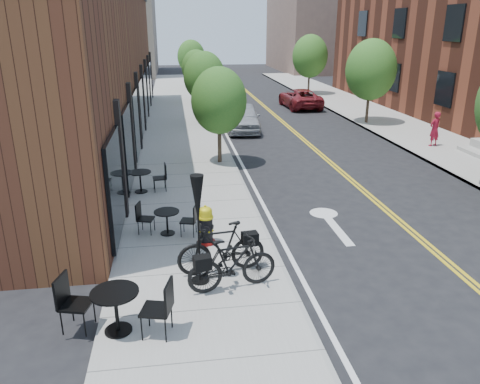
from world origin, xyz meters
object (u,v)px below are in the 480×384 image
bistro_set_b (167,219)px  parked_car_a (243,117)px  fire_hydrant (206,225)px  parked_car_b (229,111)px  bicycle_right (232,264)px  bistro_set_a (116,306)px  parked_car_c (211,85)px  parked_car_far (300,98)px  bicycle_left (221,248)px  pedestrian (435,129)px  patio_umbrella (198,207)px  bistro_set_c (140,179)px

bistro_set_b → parked_car_a: 13.71m
fire_hydrant → parked_car_b: size_ratio=0.24×
bicycle_right → bistro_set_a: 2.55m
bicycle_right → parked_car_c: bearing=-14.9°
parked_car_far → parked_car_b: bearing=39.5°
bicycle_left → parked_car_a: bearing=162.6°
bicycle_left → parked_car_c: bearing=168.6°
parked_car_far → pedestrian: pedestrian is taller
parked_car_b → parked_car_c: (-0.00, 12.28, 0.06)m
bistro_set_b → parked_car_a: bearing=87.6°
bicycle_right → bistro_set_b: size_ratio=1.21×
patio_umbrella → pedestrian: patio_umbrella is taller
parked_car_far → parked_car_c: bearing=-55.3°
bistro_set_a → pedestrian: pedestrian is taller
bicycle_right → bistro_set_c: (-2.26, 6.49, -0.12)m
bicycle_left → parked_car_c: size_ratio=0.37×
bistro_set_b → parked_car_far: bearing=80.4°
bicycle_right → parked_car_a: (2.66, 16.10, 0.02)m
parked_car_a → parked_car_c: size_ratio=0.79×
bicycle_right → bistro_set_a: bearing=106.5°
parked_car_a → parked_car_b: (-0.53, 2.04, -0.01)m
bistro_set_b → parked_car_c: (3.51, 27.42, 0.23)m
patio_umbrella → parked_car_a: size_ratio=0.57×
bicycle_right → patio_umbrella: (-0.66, 0.39, 1.17)m
fire_hydrant → bistro_set_b: fire_hydrant is taller
fire_hydrant → bistro_set_c: fire_hydrant is taller
parked_car_a → parked_car_b: parked_car_a is taller
bicycle_left → parked_car_far: bearing=153.7°
pedestrian → patio_umbrella: bearing=23.3°
bicycle_right → bistro_set_a: (-2.26, -1.17, -0.04)m
patio_umbrella → parked_car_far: size_ratio=0.52×
bicycle_right → pedestrian: (10.80, 11.05, 0.21)m
bicycle_right → parked_car_b: size_ratio=0.45×
patio_umbrella → parked_car_far: bearing=69.8°
bistro_set_c → parked_car_a: parked_car_a is taller
bistro_set_b → bicycle_right: bearing=-50.6°
fire_hydrant → pedestrian: size_ratio=0.66×
bistro_set_b → fire_hydrant: bearing=-21.5°
pedestrian → fire_hydrant: bearing=18.5°
patio_umbrella → parked_car_a: 16.10m
bistro_set_c → parked_car_c: bearing=73.7°
bistro_set_a → bistro_set_b: bistro_set_a is taller
bistro_set_b → parked_car_b: parked_car_b is taller
bistro_set_b → parked_car_b: size_ratio=0.37×
parked_car_c → bistro_set_c: bearing=-104.2°
fire_hydrant → parked_car_c: parked_car_c is taller
bistro_set_a → patio_umbrella: patio_umbrella is taller
bicycle_right → parked_car_far: 24.16m
parked_car_b → parked_car_c: parked_car_c is taller
bicycle_left → fire_hydrant: bearing=-178.2°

